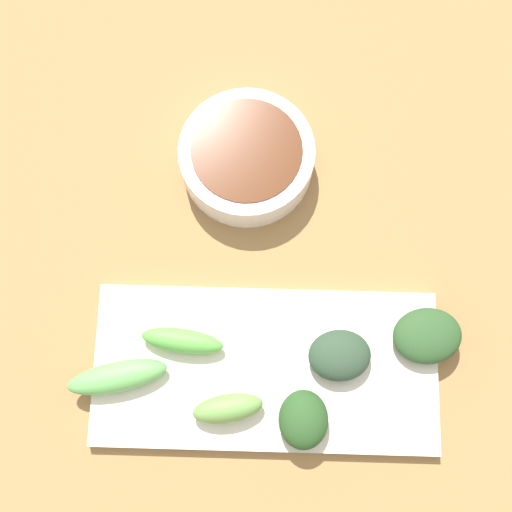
% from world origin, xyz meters
% --- Properties ---
extents(tabletop, '(2.10, 2.10, 0.02)m').
position_xyz_m(tabletop, '(0.00, 0.00, 0.01)').
color(tabletop, olive).
rests_on(tabletop, ground).
extents(sauce_bowl, '(0.14, 0.14, 0.04)m').
position_xyz_m(sauce_bowl, '(-0.12, -0.04, 0.04)').
color(sauce_bowl, white).
rests_on(sauce_bowl, tabletop).
extents(serving_plate, '(0.15, 0.33, 0.01)m').
position_xyz_m(serving_plate, '(0.09, -0.01, 0.03)').
color(serving_plate, silver).
rests_on(serving_plate, tabletop).
extents(broccoli_stalk_0, '(0.03, 0.08, 0.02)m').
position_xyz_m(broccoli_stalk_0, '(0.07, -0.09, 0.04)').
color(broccoli_stalk_0, '#5FB847').
rests_on(broccoli_stalk_0, serving_plate).
extents(broccoli_leafy_1, '(0.05, 0.06, 0.03)m').
position_xyz_m(broccoli_leafy_1, '(0.08, 0.06, 0.05)').
color(broccoli_leafy_1, '#2D4530').
rests_on(broccoli_leafy_1, serving_plate).
extents(broccoli_leafy_2, '(0.05, 0.05, 0.03)m').
position_xyz_m(broccoli_leafy_2, '(0.14, 0.02, 0.05)').
color(broccoli_leafy_2, '#284F22').
rests_on(broccoli_leafy_2, serving_plate).
extents(broccoli_stalk_3, '(0.04, 0.07, 0.03)m').
position_xyz_m(broccoli_stalk_3, '(0.13, -0.05, 0.04)').
color(broccoli_stalk_3, '#6EA34B').
rests_on(broccoli_stalk_3, serving_plate).
extents(broccoli_leafy_4, '(0.06, 0.07, 0.02)m').
position_xyz_m(broccoli_leafy_4, '(0.06, 0.14, 0.04)').
color(broccoli_leafy_4, '#2C5127').
rests_on(broccoli_leafy_4, serving_plate).
extents(broccoli_stalk_5, '(0.05, 0.10, 0.02)m').
position_xyz_m(broccoli_stalk_5, '(0.10, -0.15, 0.04)').
color(broccoli_stalk_5, '#65B559').
rests_on(broccoli_stalk_5, serving_plate).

